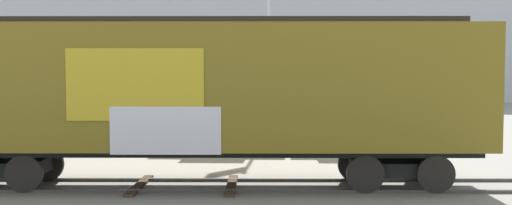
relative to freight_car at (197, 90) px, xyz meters
name	(u,v)px	position (x,y,z in m)	size (l,w,h in m)	color
ground_plane	(147,187)	(-1.29, 0.00, -2.48)	(260.00, 260.00, 0.00)	gray
track	(230,185)	(0.83, 0.01, -2.44)	(60.01, 2.57, 0.08)	#4C4742
freight_car	(197,90)	(0.00, 0.00, 0.00)	(14.27, 2.88, 4.30)	olive
flagpole	(264,3)	(1.71, 12.35, 3.67)	(1.19, 1.35, 9.48)	silver
hillside	(238,42)	(-1.30, 55.24, 4.17)	(117.75, 31.96, 18.06)	silver
parked_car_red	(63,129)	(-5.86, 6.85, -1.70)	(4.28, 1.96, 1.59)	#B21E1E
parked_car_tan	(223,128)	(0.18, 6.48, -1.63)	(4.67, 2.07, 1.71)	#9E8966
parked_car_silver	(353,129)	(4.96, 6.37, -1.63)	(4.73, 1.93, 1.69)	#B7BABF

